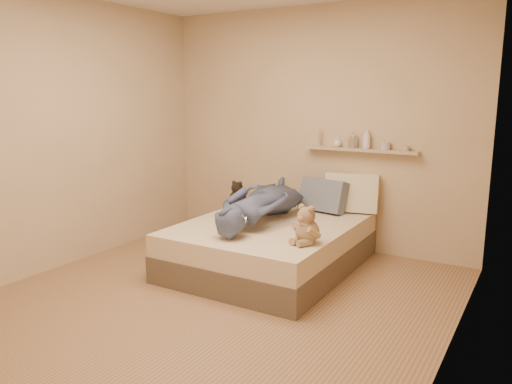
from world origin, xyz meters
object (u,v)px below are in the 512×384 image
Objects in this scene: pillow_cream at (351,193)px; wall_shelf at (360,150)px; bed at (271,245)px; dark_plush at (238,196)px; teddy_bear at (306,227)px; game_console at (236,221)px; pillow_grey at (323,196)px; person at (262,202)px.

wall_shelf reaches higher than pillow_cream.
dark_plush reaches higher than bed.
teddy_bear is at bearing -34.24° from dark_plush.
bed is 5.68× the size of teddy_bear.
game_console is 0.61m from teddy_bear.
dark_plush is at bearing -160.60° from pillow_grey.
wall_shelf is (1.18, 0.53, 0.52)m from dark_plush.
wall_shelf is at bearing 58.82° from bed.
pillow_cream is 0.34× the size of person.
person reaches higher than bed.
pillow_cream reaches higher than dark_plush.
person is at bearing -34.86° from dark_plush.
pillow_grey is at bearing -144.57° from wall_shelf.
teddy_bear is at bearing -73.23° from pillow_grey.
pillow_grey is at bearing 106.77° from teddy_bear.
bed is at bearing 142.82° from teddy_bear.
bed is 10.33× the size of game_console.
game_console is 0.33× the size of pillow_cream.
person reaches higher than pillow_grey.
wall_shelf is at bearing 91.42° from teddy_bear.
bed is 1.19× the size of person.
pillow_grey is 0.76m from person.
pillow_grey is at bearing 70.66° from bed.
game_console is at bearing -101.10° from pillow_grey.
teddy_bear reaches higher than game_console.
wall_shelf reaches higher than bed.
dark_plush is at bearing 148.67° from bed.
game_console is 1.51m from pillow_cream.
pillow_grey is at bearing 78.90° from game_console.
wall_shelf is at bearing 60.00° from pillow_cream.
dark_plush is 0.54× the size of pillow_cream.
person is (-0.11, 0.02, 0.42)m from bed.
dark_plush is 1.39m from wall_shelf.
game_console is 0.12× the size of person.
person is (-0.69, 0.46, 0.05)m from teddy_bear.
bed is 0.70m from game_console.
wall_shelf is (0.31, 0.22, 0.48)m from pillow_grey.
wall_shelf is at bearing 24.03° from dark_plush.
dark_plush is (-0.62, 0.98, -0.02)m from game_console.
pillow_cream is (-0.08, 1.27, 0.06)m from teddy_bear.
pillow_cream is at bearing 70.14° from game_console.
pillow_grey is (0.24, 0.69, 0.40)m from bed.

